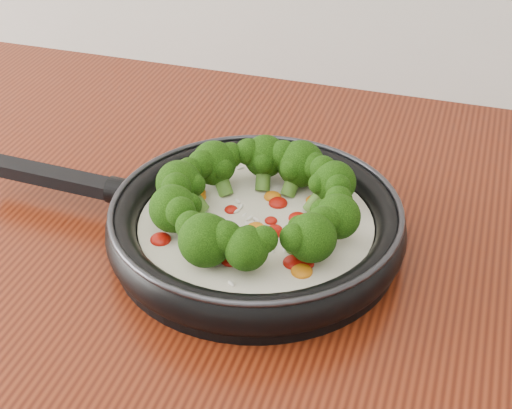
% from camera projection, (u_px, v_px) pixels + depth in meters
% --- Properties ---
extents(skillet, '(0.46, 0.30, 0.08)m').
position_uv_depth(skillet, '(253.00, 219.00, 0.73)').
color(skillet, black).
rests_on(skillet, counter).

